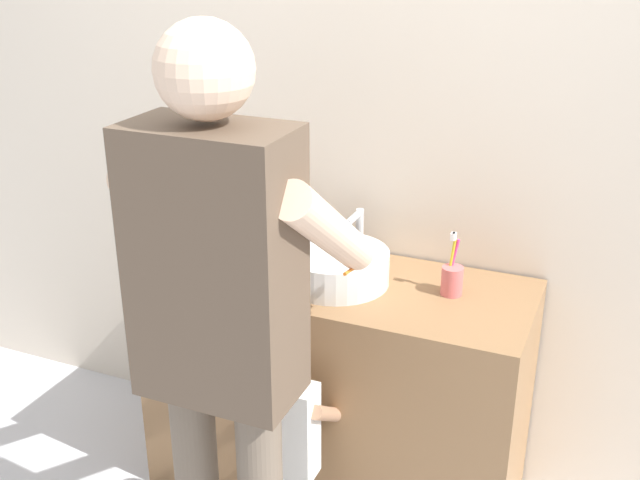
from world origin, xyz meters
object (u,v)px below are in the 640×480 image
soap_bottle (253,244)px  adult_parent (221,303)px  toothbrush_cup (452,279)px  child_toddler (288,440)px

soap_bottle → adult_parent: adult_parent is taller
toothbrush_cup → child_toddler: bearing=-130.3°
soap_bottle → child_toddler: (0.33, -0.43, -0.44)m
child_toddler → adult_parent: (-0.06, -0.26, 0.59)m
toothbrush_cup → adult_parent: (-0.44, -0.70, 0.16)m
toothbrush_cup → adult_parent: bearing=-121.9°
soap_bottle → child_toddler: bearing=-52.2°
child_toddler → soap_bottle: bearing=127.8°
soap_bottle → toothbrush_cup: bearing=1.6°
toothbrush_cup → soap_bottle: 0.71m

